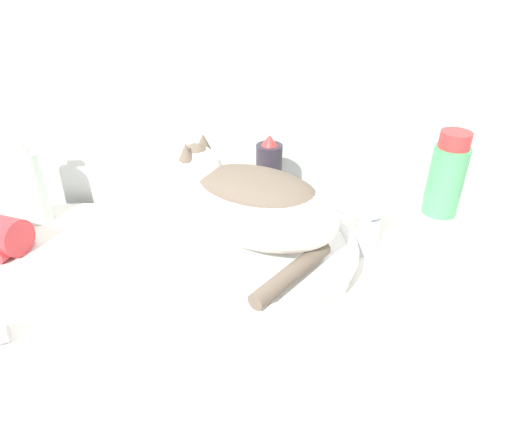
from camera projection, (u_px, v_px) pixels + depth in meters
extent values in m
cube|color=silver|center=(223.00, 62.00, 0.97)|extent=(8.00, 0.05, 2.40)
cube|color=white|center=(232.00, 412.00, 1.10)|extent=(1.18, 0.50, 0.89)
cylinder|color=white|center=(256.00, 255.00, 0.85)|extent=(0.36, 0.36, 0.05)
torus|color=white|center=(256.00, 244.00, 0.84)|extent=(0.38, 0.38, 0.02)
ellipsoid|color=silver|center=(256.00, 208.00, 0.80)|extent=(0.35, 0.30, 0.13)
ellipsoid|color=#6B5B4C|center=(256.00, 189.00, 0.78)|extent=(0.27, 0.23, 0.06)
sphere|color=silver|center=(197.00, 171.00, 0.83)|extent=(0.10, 0.10, 0.10)
sphere|color=#6B5B4C|center=(196.00, 158.00, 0.82)|extent=(0.05, 0.05, 0.05)
cone|color=#6B5B4C|center=(203.00, 141.00, 0.82)|extent=(0.03, 0.03, 0.03)
cone|color=#6B5B4C|center=(186.00, 151.00, 0.78)|extent=(0.03, 0.03, 0.03)
cylinder|color=#6B5B4C|center=(292.00, 273.00, 0.73)|extent=(0.15, 0.16, 0.03)
cylinder|color=silver|center=(367.00, 235.00, 0.89)|extent=(0.04, 0.04, 0.07)
cylinder|color=silver|center=(345.00, 208.00, 0.85)|extent=(0.12, 0.05, 0.08)
sphere|color=silver|center=(371.00, 206.00, 0.86)|extent=(0.06, 0.06, 0.06)
cylinder|color=silver|center=(32.00, 188.00, 0.97)|extent=(0.06, 0.06, 0.16)
cylinder|color=white|center=(20.00, 148.00, 0.92)|extent=(0.02, 0.02, 0.02)
cylinder|color=white|center=(24.00, 139.00, 0.92)|extent=(0.03, 0.01, 0.01)
cylinder|color=#4CA366|center=(445.00, 181.00, 1.00)|extent=(0.08, 0.08, 0.16)
cylinder|color=red|center=(455.00, 140.00, 0.95)|extent=(0.06, 0.06, 0.03)
cylinder|color=#28232D|center=(269.00, 182.00, 0.98)|extent=(0.06, 0.06, 0.17)
cone|color=red|center=(269.00, 140.00, 0.94)|extent=(0.03, 0.03, 0.02)
cylinder|color=#B7B7BC|center=(1.00, 332.00, 0.70)|extent=(0.03, 0.04, 0.04)
cylinder|color=#C63338|center=(13.00, 246.00, 0.90)|extent=(0.06, 0.09, 0.03)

